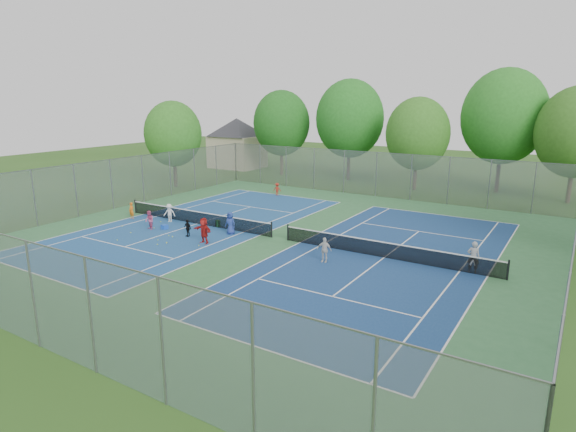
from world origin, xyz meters
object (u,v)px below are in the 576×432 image
(net_left, at_px, (197,218))
(ball_hopper, at_px, (218,224))
(net_right, at_px, (384,250))
(instructor, at_px, (473,257))
(ball_crate, at_px, (165,227))

(net_left, relative_size, ball_hopper, 25.49)
(net_right, xyz_separation_m, ball_hopper, (-12.20, 0.13, -0.20))
(ball_hopper, bearing_deg, instructor, 0.09)
(net_left, relative_size, instructor, 7.61)
(net_right, xyz_separation_m, ball_crate, (-14.94, -2.21, -0.30))
(ball_hopper, height_order, instructor, instructor)
(net_right, distance_m, ball_crate, 15.11)
(ball_crate, xyz_separation_m, ball_hopper, (2.74, 2.34, 0.09))
(ball_hopper, bearing_deg, net_right, -0.62)
(net_right, height_order, instructor, instructor)
(net_left, height_order, net_right, same)
(ball_crate, bearing_deg, ball_hopper, 40.53)
(ball_crate, bearing_deg, net_left, 66.90)
(net_left, distance_m, net_right, 14.00)
(ball_hopper, bearing_deg, ball_crate, -139.47)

